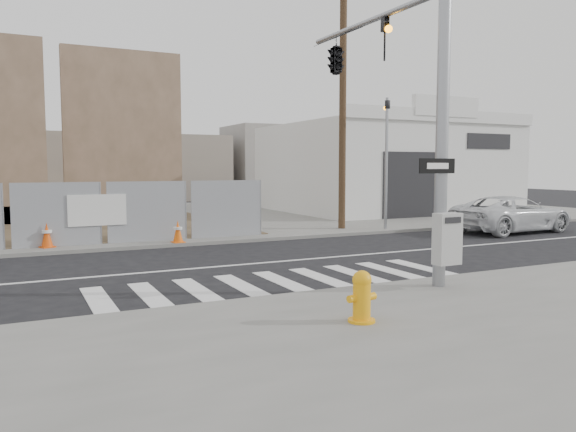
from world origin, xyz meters
name	(u,v)px	position (x,y,z in m)	size (l,w,h in m)	color
ground	(242,265)	(0.00, 0.00, 0.00)	(100.00, 100.00, 0.00)	black
sidewalk_far	(137,219)	(0.00, 14.00, 0.06)	(50.00, 20.00, 0.12)	slate
signal_pole	(366,78)	(2.49, -2.05, 4.78)	(0.96, 5.87, 7.00)	gray
far_signal_pole	(387,144)	(8.00, 4.60, 3.48)	(0.16, 0.20, 5.60)	gray
concrete_wall_right	(124,151)	(-0.50, 14.08, 3.38)	(5.50, 1.30, 8.00)	brown
auto_shop	(384,168)	(14.00, 12.97, 2.54)	(12.00, 10.20, 5.95)	silver
utility_pole_right	(343,101)	(6.50, 5.50, 5.20)	(1.60, 0.28, 10.00)	#493522
fire_hydrant	(362,297)	(-0.48, -6.38, 0.53)	(0.52, 0.51, 0.84)	#F4A30D
suv	(512,214)	(12.42, 2.24, 0.72)	(2.39, 5.19, 1.44)	silver
traffic_cone_c	(47,235)	(-4.52, 4.90, 0.49)	(0.52, 0.52, 0.77)	#DD490B
traffic_cone_d	(178,232)	(-0.59, 4.22, 0.48)	(0.43, 0.43, 0.73)	#F15E0C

